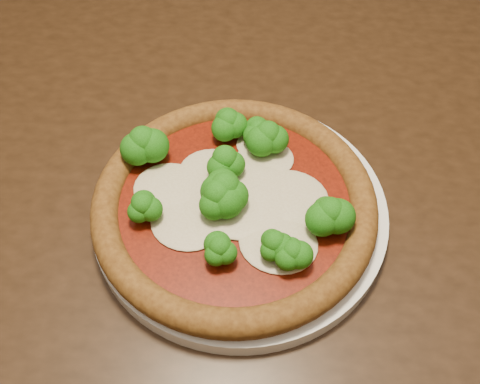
# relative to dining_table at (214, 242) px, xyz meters

# --- Properties ---
(dining_table) EXTENTS (1.42, 1.09, 0.75)m
(dining_table) POSITION_rel_dining_table_xyz_m (0.00, 0.00, 0.00)
(dining_table) COLOR black
(dining_table) RESTS_ON floor
(plate) EXTENTS (0.30, 0.30, 0.02)m
(plate) POSITION_rel_dining_table_xyz_m (0.04, -0.01, 0.10)
(plate) COLOR white
(plate) RESTS_ON dining_table
(pizza) EXTENTS (0.28, 0.28, 0.06)m
(pizza) POSITION_rel_dining_table_xyz_m (0.03, -0.02, 0.12)
(pizza) COLOR brown
(pizza) RESTS_ON plate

